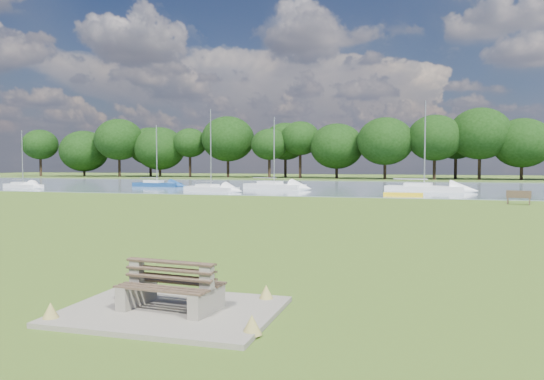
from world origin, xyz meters
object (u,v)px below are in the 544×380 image
(riverbank_bench, at_px, (519,197))
(sailboat_4, at_px, (210,187))
(sailboat_3, at_px, (156,183))
(sailboat_6, at_px, (23,185))
(sailboat_5, at_px, (423,186))
(kayak, at_px, (403,195))
(bench_pair, at_px, (171,288))
(sailboat_8, at_px, (273,184))

(riverbank_bench, xyz_separation_m, sailboat_4, (-27.65, 9.09, -0.02))
(sailboat_3, distance_m, sailboat_6, 15.36)
(sailboat_5, bearing_deg, kayak, -93.62)
(bench_pair, relative_size, sailboat_5, 0.22)
(sailboat_4, relative_size, sailboat_6, 1.26)
(sailboat_5, bearing_deg, sailboat_4, -157.60)
(bench_pair, distance_m, sailboat_4, 44.04)
(riverbank_bench, relative_size, sailboat_8, 0.21)
(sailboat_8, bearing_deg, sailboat_4, -109.28)
(riverbank_bench, relative_size, kayak, 0.51)
(sailboat_3, height_order, sailboat_6, sailboat_3)
(kayak, height_order, sailboat_6, sailboat_6)
(riverbank_bench, height_order, sailboat_8, sailboat_8)
(riverbank_bench, bearing_deg, sailboat_6, 179.73)
(sailboat_6, bearing_deg, sailboat_3, 45.82)
(sailboat_4, relative_size, sailboat_8, 1.05)
(sailboat_3, bearing_deg, sailboat_6, -147.89)
(bench_pair, height_order, sailboat_8, sailboat_8)
(kayak, xyz_separation_m, sailboat_6, (-43.52, 4.00, 0.21))
(kayak, height_order, sailboat_4, sailboat_4)
(sailboat_8, bearing_deg, sailboat_3, -166.50)
(sailboat_4, height_order, sailboat_6, sailboat_4)
(bench_pair, xyz_separation_m, sailboat_8, (-11.29, 47.24, 0.03))
(sailboat_4, bearing_deg, kayak, 13.12)
(sailboat_4, xyz_separation_m, sailboat_8, (4.95, 6.30, 0.07))
(sailboat_5, relative_size, sailboat_6, 1.38)
(sailboat_3, distance_m, sailboat_4, 12.90)
(kayak, distance_m, sailboat_3, 31.55)
(riverbank_bench, xyz_separation_m, sailboat_6, (-51.80, 10.15, -0.08))
(kayak, bearing_deg, bench_pair, -91.83)
(sailboat_3, bearing_deg, sailboat_5, 2.48)
(riverbank_bench, bearing_deg, sailboat_4, 172.61)
(riverbank_bench, bearing_deg, sailboat_3, 166.91)
(sailboat_3, relative_size, sailboat_6, 1.13)
(riverbank_bench, xyz_separation_m, kayak, (-8.28, 6.15, -0.29))
(riverbank_bench, xyz_separation_m, sailboat_3, (-37.97, 16.83, -0.01))
(sailboat_8, bearing_deg, sailboat_5, 16.48)
(sailboat_3, distance_m, sailboat_5, 31.43)
(riverbank_bench, bearing_deg, kayak, 154.20)
(sailboat_3, relative_size, sailboat_5, 0.82)
(sailboat_8, bearing_deg, riverbank_bench, -15.28)
(bench_pair, bearing_deg, sailboat_5, 89.06)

